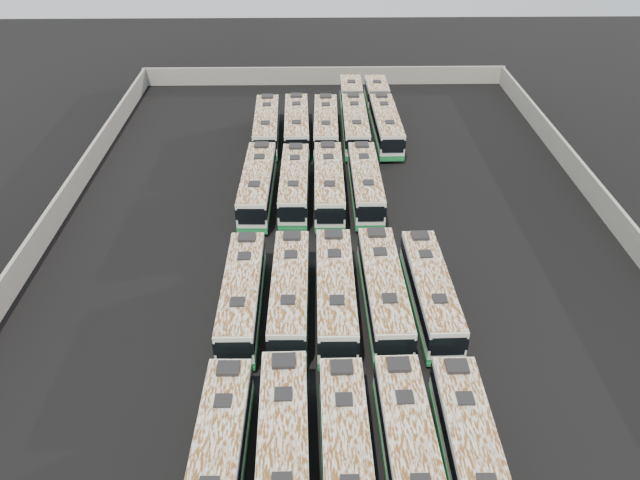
{
  "coord_description": "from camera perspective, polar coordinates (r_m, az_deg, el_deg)",
  "views": [
    {
      "loc": [
        -1.85,
        -40.23,
        26.77
      ],
      "look_at": [
        -1.19,
        -1.95,
        1.6
      ],
      "focal_mm": 35.0,
      "sensor_mm": 36.0,
      "label": 1
    }
  ],
  "objects": [
    {
      "name": "perimeter_wall",
      "position": [
        47.76,
        1.39,
        0.8
      ],
      "size": [
        45.2,
        73.2,
        2.2
      ],
      "color": "gray",
      "rests_on": "ground"
    },
    {
      "name": "bus_front_left",
      "position": [
        31.78,
        -3.36,
        -18.95
      ],
      "size": [
        2.66,
        11.58,
        3.25
      ],
      "rotation": [
        0.0,
        0.0,
        0.02
      ],
      "color": "silver",
      "rests_on": "ground"
    },
    {
      "name": "bus_front_right",
      "position": [
        32.02,
        8.25,
        -18.94
      ],
      "size": [
        2.57,
        11.29,
        3.17
      ],
      "rotation": [
        0.0,
        0.0,
        0.02
      ],
      "color": "silver",
      "rests_on": "ground"
    },
    {
      "name": "bus_back_center",
      "position": [
        64.54,
        0.53,
        10.39
      ],
      "size": [
        2.64,
        11.3,
        3.17
      ],
      "rotation": [
        0.0,
        0.0,
        -0.02
      ],
      "color": "silver",
      "rests_on": "ground"
    },
    {
      "name": "bus_back_far_left",
      "position": [
        64.79,
        -4.9,
        10.35
      ],
      "size": [
        2.61,
        11.22,
        3.15
      ],
      "rotation": [
        0.0,
        0.0,
        0.02
      ],
      "color": "silver",
      "rests_on": "ground"
    },
    {
      "name": "bus_back_right",
      "position": [
        67.54,
        3.09,
        11.43
      ],
      "size": [
        2.67,
        17.7,
        3.2
      ],
      "rotation": [
        0.0,
        0.0,
        -0.01
      ],
      "color": "silver",
      "rests_on": "ground"
    },
    {
      "name": "ground",
      "position": [
        48.36,
        1.37,
        -0.3
      ],
      "size": [
        140.0,
        140.0,
        0.0
      ],
      "primitive_type": "plane",
      "color": "black",
      "rests_on": "ground"
    },
    {
      "name": "bus_midfront_left",
      "position": [
        40.77,
        -2.76,
        -4.84
      ],
      "size": [
        2.51,
        11.18,
        3.14
      ],
      "rotation": [
        0.0,
        0.0,
        -0.01
      ],
      "color": "silver",
      "rests_on": "ground"
    },
    {
      "name": "bus_back_far_right",
      "position": [
        67.78,
        5.75,
        11.39
      ],
      "size": [
        2.58,
        17.63,
        3.19
      ],
      "rotation": [
        0.0,
        0.0,
        0.01
      ],
      "color": "silver",
      "rests_on": "ground"
    },
    {
      "name": "bus_back_left",
      "position": [
        64.69,
        -2.15,
        10.44
      ],
      "size": [
        2.58,
        11.37,
        3.19
      ],
      "rotation": [
        0.0,
        0.0,
        0.02
      ],
      "color": "silver",
      "rests_on": "ground"
    },
    {
      "name": "bus_midback_far_left",
      "position": [
        53.34,
        -5.72,
        5.06
      ],
      "size": [
        2.67,
        11.57,
        3.25
      ],
      "rotation": [
        0.0,
        0.0,
        -0.02
      ],
      "color": "silver",
      "rests_on": "ground"
    },
    {
      "name": "bus_midfront_far_right",
      "position": [
        41.47,
        10.06,
        -4.68
      ],
      "size": [
        2.56,
        11.07,
        3.1
      ],
      "rotation": [
        0.0,
        0.0,
        0.02
      ],
      "color": "silver",
      "rests_on": "ground"
    },
    {
      "name": "bus_midback_center",
      "position": [
        53.14,
        0.81,
        5.12
      ],
      "size": [
        2.54,
        11.5,
        3.23
      ],
      "rotation": [
        0.0,
        0.0,
        -0.01
      ],
      "color": "silver",
      "rests_on": "ground"
    },
    {
      "name": "bus_midback_right",
      "position": [
        53.52,
        4.17,
        5.2
      ],
      "size": [
        2.38,
        11.24,
        3.17
      ],
      "rotation": [
        0.0,
        0.0,
        -0.0
      ],
      "color": "silver",
      "rests_on": "ground"
    },
    {
      "name": "bus_front_far_left",
      "position": [
        32.04,
        -9.24,
        -19.12
      ],
      "size": [
        2.53,
        11.08,
        3.11
      ],
      "rotation": [
        0.0,
        0.0,
        -0.02
      ],
      "color": "silver",
      "rests_on": "ground"
    },
    {
      "name": "bus_midfront_right",
      "position": [
        40.99,
        5.82,
        -4.67
      ],
      "size": [
        2.62,
        11.54,
        3.24
      ],
      "rotation": [
        0.0,
        0.0,
        0.02
      ],
      "color": "silver",
      "rests_on": "ground"
    },
    {
      "name": "bus_midfront_center",
      "position": [
        40.66,
        1.41,
        -4.85
      ],
      "size": [
        2.5,
        11.47,
        3.23
      ],
      "rotation": [
        0.0,
        0.0,
        -0.01
      ],
      "color": "silver",
      "rests_on": "ground"
    },
    {
      "name": "bus_front_center",
      "position": [
        31.74,
        2.4,
        -19.22
      ],
      "size": [
        2.41,
        11.05,
        3.11
      ],
      "rotation": [
        0.0,
        0.0,
        0.01
      ],
      "color": "silver",
      "rests_on": "ground"
    },
    {
      "name": "bus_midfront_far_left",
      "position": [
        40.88,
        -7.11,
        -4.98
      ],
      "size": [
        2.36,
        11.15,
        3.14
      ],
      "rotation": [
        0.0,
        0.0,
        -0.0
      ],
      "color": "silver",
      "rests_on": "ground"
    },
    {
      "name": "bus_midback_left",
      "position": [
        53.35,
        -2.36,
        5.13
      ],
      "size": [
        2.5,
        11.06,
        3.11
      ],
      "rotation": [
        0.0,
        0.0,
        -0.01
      ],
      "color": "silver",
      "rests_on": "ground"
    },
    {
      "name": "bus_front_far_right",
      "position": [
        32.59,
        13.71,
        -18.63
      ],
      "size": [
        2.44,
        11.06,
        3.11
      ],
      "rotation": [
        0.0,
        0.0,
        -0.01
      ],
      "color": "silver",
      "rests_on": "ground"
    }
  ]
}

